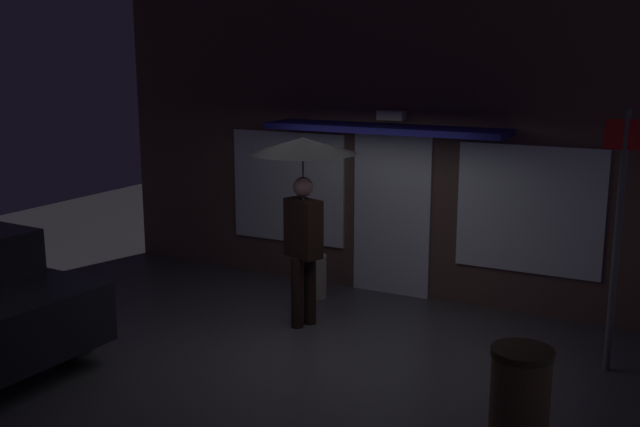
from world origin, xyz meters
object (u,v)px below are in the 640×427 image
(street_sign_post, at_px, (618,228))
(sidewalk_bollard, at_px, (318,276))
(person_with_umbrella, at_px, (303,176))
(trash_bin, at_px, (519,406))

(street_sign_post, xyz_separation_m, sidewalk_bollard, (-3.79, 0.71, -1.23))
(person_with_umbrella, xyz_separation_m, sidewalk_bollard, (-0.34, 1.02, -1.54))
(person_with_umbrella, bearing_deg, street_sign_post, 26.73)
(person_with_umbrella, distance_m, street_sign_post, 3.47)
(sidewalk_bollard, bearing_deg, trash_bin, -41.16)
(trash_bin, bearing_deg, sidewalk_bollard, 138.84)
(person_with_umbrella, xyz_separation_m, street_sign_post, (3.45, 0.31, -0.31))
(street_sign_post, relative_size, sidewalk_bollard, 4.58)
(person_with_umbrella, distance_m, sidewalk_bollard, 1.88)
(sidewalk_bollard, bearing_deg, person_with_umbrella, -71.46)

